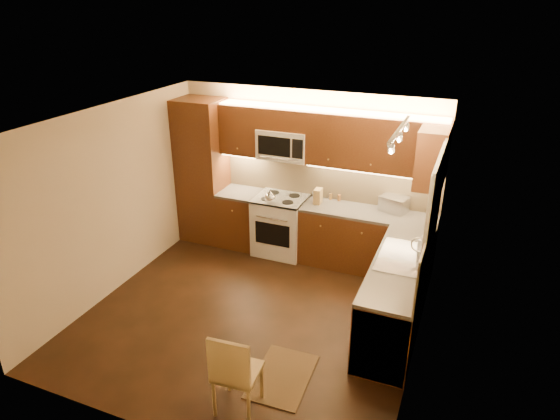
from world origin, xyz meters
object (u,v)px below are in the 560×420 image
at_px(sink, 402,252).
at_px(kettle, 270,196).
at_px(toaster_oven, 394,204).
at_px(knife_block, 318,196).
at_px(soap_bottle, 423,242).
at_px(stove, 281,225).
at_px(microwave, 284,144).
at_px(dining_chair, 237,370).

height_order(sink, kettle, kettle).
xyz_separation_m(toaster_oven, knife_block, (-1.09, -0.14, 0.00)).
distance_m(toaster_oven, soap_bottle, 1.16).
bearing_deg(knife_block, sink, -41.27).
distance_m(toaster_oven, knife_block, 1.10).
bearing_deg(soap_bottle, stove, 175.31).
height_order(toaster_oven, knife_block, knife_block).
relative_size(stove, microwave, 1.21).
height_order(stove, kettle, kettle).
bearing_deg(toaster_oven, stove, -155.18).
xyz_separation_m(knife_block, soap_bottle, (1.62, -0.89, -0.01)).
xyz_separation_m(microwave, toaster_oven, (1.66, 0.06, -0.71)).
xyz_separation_m(sink, dining_chair, (-1.17, -1.99, -0.51)).
distance_m(microwave, sink, 2.48).
height_order(sink, knife_block, knife_block).
height_order(microwave, toaster_oven, microwave).
bearing_deg(dining_chair, kettle, 103.04).
distance_m(microwave, knife_block, 0.91).
distance_m(soap_bottle, dining_chair, 2.70).
height_order(sink, dining_chair, sink).
height_order(kettle, knife_block, knife_block).
height_order(stove, dining_chair, dining_chair).
distance_m(microwave, kettle, 0.79).
bearing_deg(soap_bottle, kettle, -179.01).
bearing_deg(sink, toaster_oven, 104.31).
relative_size(sink, kettle, 4.39).
xyz_separation_m(kettle, dining_chair, (0.90, -2.89, -0.55)).
relative_size(kettle, toaster_oven, 0.53).
xyz_separation_m(microwave, dining_chair, (0.83, -3.25, -1.26)).
relative_size(sink, dining_chair, 0.93).
distance_m(stove, knife_block, 0.80).
relative_size(knife_block, dining_chair, 0.24).
height_order(stove, microwave, microwave).
height_order(kettle, dining_chair, kettle).
bearing_deg(microwave, dining_chair, -75.73).
distance_m(sink, kettle, 2.27).
bearing_deg(soap_bottle, toaster_oven, 133.29).
bearing_deg(dining_chair, stove, 100.56).
height_order(microwave, kettle, microwave).
bearing_deg(kettle, sink, -25.97).
bearing_deg(microwave, toaster_oven, 1.99).
relative_size(knife_block, soap_bottle, 1.12).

